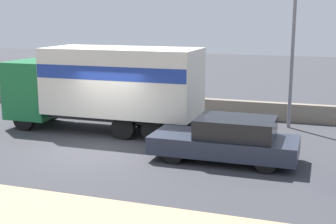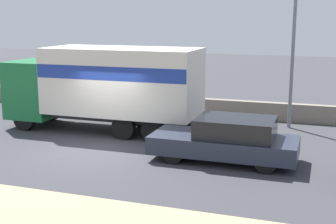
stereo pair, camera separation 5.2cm
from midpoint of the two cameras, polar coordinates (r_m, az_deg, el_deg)
name	(u,v)px [view 1 (the left image)]	position (r m, az deg, el deg)	size (l,w,h in m)	color
ground_plane	(94,150)	(15.94, -9.08, -4.62)	(80.00, 80.00, 0.00)	#38383D
stone_wall_backdrop	(160,104)	(21.71, -1.09, 0.96)	(60.00, 0.35, 0.77)	gray
street_lamp	(293,39)	(18.98, 14.93, 8.62)	(0.56, 0.28, 6.02)	slate
box_truck	(107,83)	(18.11, -7.52, 3.55)	(7.63, 2.53, 3.25)	#196B38
car_hatchback	(228,139)	(14.54, 7.18, -3.34)	(4.50, 1.83, 1.39)	#282D3D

